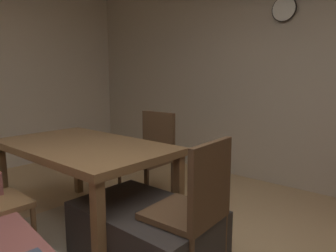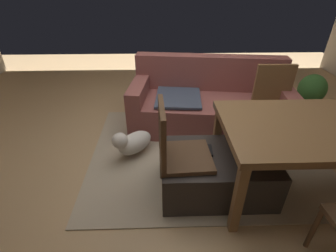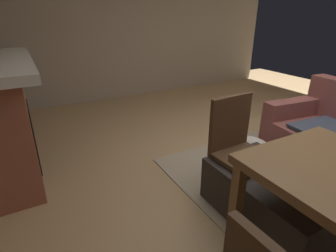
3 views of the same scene
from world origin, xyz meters
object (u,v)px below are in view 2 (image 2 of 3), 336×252
ottoman_coffee_table (217,173)px  dining_table (318,132)px  dining_chair_west (175,149)px  dining_chair_north (274,102)px  potted_plant (312,90)px  tv_remote (209,150)px  small_dog (132,142)px  couch (208,104)px

ottoman_coffee_table → dining_table: 0.91m
dining_chair_west → dining_table: bearing=0.2°
dining_table → dining_chair_west: dining_chair_west is taller
dining_chair_north → potted_plant: (0.99, 0.87, -0.23)m
ottoman_coffee_table → tv_remote: bearing=141.3°
dining_table → small_dog: dining_table is taller
dining_chair_north → potted_plant: size_ratio=1.77×
potted_plant → small_dog: (-2.62, -1.15, -0.10)m
tv_remote → dining_chair_north: bearing=45.3°
dining_table → couch: bearing=118.5°
dining_table → potted_plant: (1.00, 1.73, -0.37)m
dining_chair_west → potted_plant: 2.80m
dining_table → small_dog: size_ratio=3.39×
tv_remote → dining_table: bearing=-2.5°
dining_chair_west → dining_chair_north: size_ratio=1.00×
dining_chair_west → ottoman_coffee_table: bearing=6.7°
couch → tv_remote: bearing=-99.4°
couch → ottoman_coffee_table: (-0.11, -1.21, -0.11)m
ottoman_coffee_table → dining_table: (0.79, -0.04, 0.46)m
couch → small_dog: bearing=-144.7°
dining_table → tv_remote: bearing=173.2°
dining_chair_west → small_dog: 0.80m
couch → ottoman_coffee_table: couch is taller
small_dog → ottoman_coffee_table: bearing=-32.6°
ottoman_coffee_table → dining_chair_west: size_ratio=1.09×
tv_remote → small_dog: (-0.76, 0.47, -0.23)m
small_dog → dining_chair_north: bearing=9.8°
dining_table → small_dog: (-1.62, 0.58, -0.47)m
couch → tv_remote: 1.16m
ottoman_coffee_table → dining_table: size_ratio=0.64×
couch → dining_chair_north: 0.81m
dining_chair_west → couch: bearing=67.9°
dining_table → dining_chair_north: size_ratio=1.71×
couch → small_dog: couch is taller
couch → dining_chair_west: dining_chair_west is taller
dining_chair_west → potted_plant: bearing=38.5°
ottoman_coffee_table → small_dog: size_ratio=2.17×
tv_remote → dining_chair_north: (0.87, 0.75, 0.11)m
couch → dining_chair_north: dining_chair_north is taller
dining_chair_west → dining_chair_north: same height
potted_plant → tv_remote: bearing=-138.9°
dining_table → dining_chair_north: (0.00, 0.86, -0.14)m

